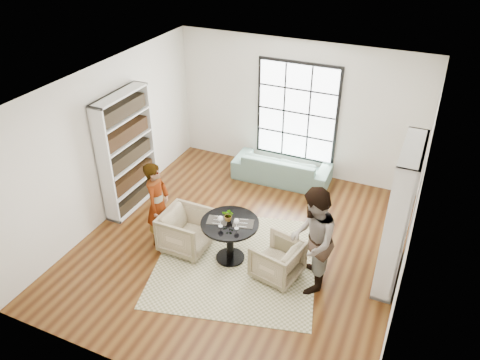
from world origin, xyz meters
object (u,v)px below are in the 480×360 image
at_px(armchair_left, 186,231).
at_px(flower_centerpiece, 229,215).
at_px(wine_glass_left, 220,219).
at_px(pedestal_table, 230,233).
at_px(person_right, 312,241).
at_px(wine_glass_right, 237,222).
at_px(armchair_right, 277,260).
at_px(person_left, 158,204).
at_px(sofa, 282,167).

bearing_deg(armchair_left, flower_centerpiece, -83.19).
relative_size(armchair_left, wine_glass_left, 4.03).
bearing_deg(pedestal_table, person_right, -2.53).
height_order(pedestal_table, person_right, person_right).
height_order(pedestal_table, wine_glass_right, wine_glass_right).
height_order(armchair_left, wine_glass_right, wine_glass_right).
distance_m(person_right, flower_centerpiece, 1.48).
distance_m(pedestal_table, armchair_right, 0.92).
relative_size(armchair_left, flower_centerpiece, 3.67).
bearing_deg(pedestal_table, flower_centerpiece, 134.87).
bearing_deg(armchair_right, flower_centerpiece, -84.50).
bearing_deg(person_left, armchair_right, -99.06).
distance_m(pedestal_table, person_left, 1.40).
bearing_deg(person_right, sofa, -165.43).
bearing_deg(pedestal_table, armchair_right, -4.10).
relative_size(wine_glass_right, flower_centerpiece, 0.88).
distance_m(sofa, armchair_left, 3.02).
bearing_deg(armchair_right, wine_glass_right, -74.68).
bearing_deg(pedestal_table, wine_glass_right, -31.30).
distance_m(sofa, wine_glass_right, 3.06).
distance_m(armchair_left, person_right, 2.33).
distance_m(armchair_left, armchair_right, 1.72).
distance_m(armchair_left, person_left, 0.70).
distance_m(person_left, wine_glass_left, 1.30).
height_order(sofa, wine_glass_right, wine_glass_right).
relative_size(person_right, wine_glass_left, 8.92).
xyz_separation_m(armchair_left, wine_glass_right, (1.01, -0.06, 0.55)).
relative_size(person_left, wine_glass_right, 8.19).
bearing_deg(wine_glass_left, pedestal_table, 59.18).
height_order(wine_glass_right, flower_centerpiece, flower_centerpiece).
height_order(pedestal_table, armchair_left, pedestal_table).
bearing_deg(flower_centerpiece, wine_glass_left, -104.81).
xyz_separation_m(person_right, flower_centerpiece, (-1.48, 0.11, -0.02)).
bearing_deg(sofa, armchair_left, 73.69).
bearing_deg(armchair_left, armchair_right, -90.11).
relative_size(pedestal_table, flower_centerpiece, 4.39).
bearing_deg(person_left, armchair_left, -98.63).
bearing_deg(armchair_right, person_left, -78.46).
distance_m(sofa, flower_centerpiece, 2.90).
xyz_separation_m(armchair_left, person_left, (-0.55, 0.00, 0.43)).
relative_size(armchair_left, armchair_right, 1.12).
distance_m(sofa, person_left, 3.24).
xyz_separation_m(pedestal_table, wine_glass_right, (0.17, -0.11, 0.36)).
bearing_deg(armchair_left, person_left, 90.47).
height_order(armchair_left, flower_centerpiece, flower_centerpiece).
bearing_deg(armchair_right, wine_glass_left, -72.50).
xyz_separation_m(sofa, person_right, (1.52, -2.95, 0.60)).
bearing_deg(armchair_left, person_right, -89.97).
xyz_separation_m(pedestal_table, armchair_right, (0.89, -0.06, -0.23)).
bearing_deg(flower_centerpiece, armchair_left, -173.66).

